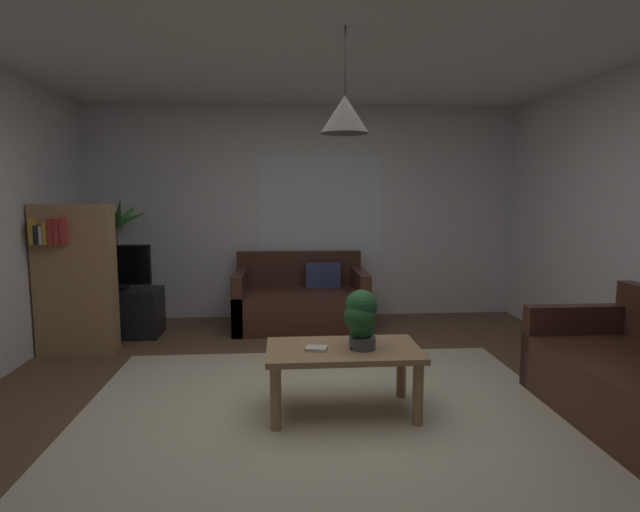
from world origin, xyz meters
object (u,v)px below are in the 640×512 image
Objects in this scene: book_on_table_0 at (316,349)px; bookshelf_corner at (75,278)px; tv at (114,267)px; couch_under_window at (301,302)px; pendant_lamp at (345,114)px; remote_on_table_0 at (355,346)px; coffee_table at (343,359)px; potted_plant_on_table at (361,317)px; tv_stand at (117,313)px; potted_palm_corner at (116,263)px.

book_on_table_0 is 2.65m from bookshelf_corner.
couch_under_window is at bearing 8.02° from tv.
remote_on_table_0 is at bearing 0.85° from pendant_lamp.
coffee_table is 2.79m from bookshelf_corner.
potted_plant_on_table reaches higher than tv_stand.
couch_under_window is 1.96m from tv_stand.
couch_under_window is at bearing -6.21° from potted_palm_corner.
remote_on_table_0 is (0.29, -2.30, 0.20)m from couch_under_window.
tv is 3.21m from pendant_lamp.
book_on_table_0 is at bearing -46.58° from tv.
tv reaches higher than remote_on_table_0.
potted_palm_corner is at bearing 87.61° from bookshelf_corner.
tv_stand is (-2.23, 2.05, -0.22)m from remote_on_table_0.
coffee_table is 1.39× the size of tv.
tv reaches higher than potted_plant_on_table.
bookshelf_corner is (-2.45, 1.51, 0.04)m from potted_plant_on_table.
couch_under_window is 2.36m from book_on_table_0.
tv is (-2.23, 2.03, 0.27)m from remote_on_table_0.
potted_plant_on_table is at bearing -42.40° from tv_stand.
remote_on_table_0 is 0.21m from potted_plant_on_table.
tv_stand is at bearing 71.73° from bookshelf_corner.
potted_plant_on_table is 2.88m from bookshelf_corner.
tv_stand is at bearing -172.61° from couch_under_window.
tv is (-1.94, -0.27, 0.47)m from couch_under_window.
remote_on_table_0 reaches higher than coffee_table.
book_on_table_0 is 0.86× the size of remote_on_table_0.
couch_under_window reaches higher than remote_on_table_0.
coffee_table is 1.56× the size of pendant_lamp.
book_on_table_0 reaches higher than coffee_table.
couch_under_window is 2.14m from potted_palm_corner.
book_on_table_0 is 0.15× the size of tv_stand.
tv_stand is at bearing 136.38° from coffee_table.
book_on_table_0 is (0.02, -2.35, 0.20)m from couch_under_window.
pendant_lamp is at bearing -47.80° from potted_palm_corner.
tv_stand is (-1.94, -0.25, -0.02)m from couch_under_window.
pendant_lamp reaches higher than remote_on_table_0.
bookshelf_corner reaches higher than coffee_table.
coffee_table is 0.74× the size of bookshelf_corner.
tv_stand reaches higher than remote_on_table_0.
book_on_table_0 is at bearing -165.71° from coffee_table.
tv is at bearing -171.98° from couch_under_window.
remote_on_table_0 is 0.11× the size of bookshelf_corner.
coffee_table is 0.69× the size of potted_palm_corner.
pendant_lamp reaches higher than tv.
potted_palm_corner is (-0.14, 0.50, -0.03)m from tv.
pendant_lamp is at bearing -32.47° from bookshelf_corner.
couch_under_window is 2.32m from bookshelf_corner.
remote_on_table_0 is 2.85m from bookshelf_corner.
tv_stand is 0.68m from potted_palm_corner.
potted_plant_on_table is (0.03, -0.02, 0.20)m from remote_on_table_0.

